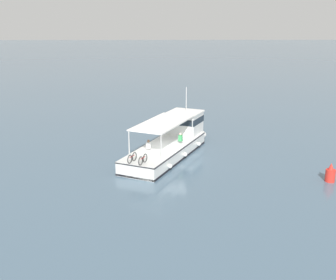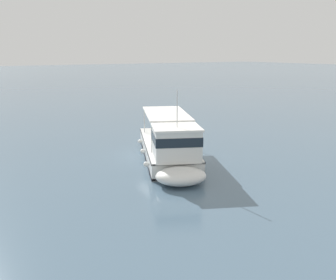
{
  "view_description": "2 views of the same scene",
  "coord_description": "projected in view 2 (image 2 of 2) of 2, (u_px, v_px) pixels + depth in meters",
  "views": [
    {
      "loc": [
        33.15,
        -0.85,
        11.37
      ],
      "look_at": [
        -1.15,
        -0.25,
        1.4
      ],
      "focal_mm": 45.0,
      "sensor_mm": 36.0,
      "label": 1
    },
    {
      "loc": [
        -23.43,
        14.05,
        7.53
      ],
      "look_at": [
        -1.15,
        -0.25,
        1.4
      ],
      "focal_mm": 40.93,
      "sensor_mm": 36.0,
      "label": 2
    }
  ],
  "objects": [
    {
      "name": "ground_plane",
      "position": [
        157.0,
        156.0,
        28.3
      ],
      "size": [
        400.0,
        400.0,
        0.0
      ],
      "primitive_type": "plane",
      "color": "slate"
    },
    {
      "name": "ferry_main",
      "position": [
        170.0,
        149.0,
        26.28
      ],
      "size": [
        12.82,
        8.2,
        5.32
      ],
      "color": "white",
      "rests_on": "ground"
    }
  ]
}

